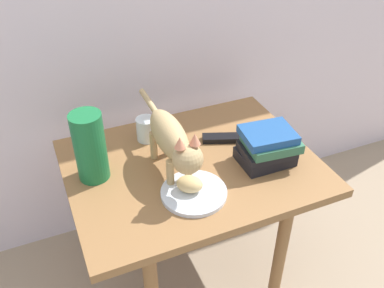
% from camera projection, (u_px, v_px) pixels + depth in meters
% --- Properties ---
extents(ground_plane, '(6.00, 6.00, 0.00)m').
position_uv_depth(ground_plane, '(192.00, 271.00, 1.74)').
color(ground_plane, gray).
extents(side_table, '(0.82, 0.63, 0.57)m').
position_uv_depth(side_table, '(192.00, 180.00, 1.45)').
color(side_table, olive).
rests_on(side_table, ground).
extents(plate, '(0.20, 0.20, 0.01)m').
position_uv_depth(plate, '(194.00, 193.00, 1.28)').
color(plate, silver).
rests_on(plate, side_table).
extents(bread_roll, '(0.10, 0.09, 0.05)m').
position_uv_depth(bread_roll, '(190.00, 184.00, 1.27)').
color(bread_roll, '#E0BC7A').
rests_on(bread_roll, plate).
extents(cat, '(0.09, 0.48, 0.23)m').
position_uv_depth(cat, '(172.00, 140.00, 1.29)').
color(cat, tan).
rests_on(cat, side_table).
extents(book_stack, '(0.19, 0.16, 0.12)m').
position_uv_depth(book_stack, '(268.00, 147.00, 1.38)').
color(book_stack, black).
rests_on(book_stack, side_table).
extents(green_vase, '(0.10, 0.10, 0.23)m').
position_uv_depth(green_vase, '(90.00, 147.00, 1.29)').
color(green_vase, '#196B38').
rests_on(green_vase, side_table).
extents(candle_jar, '(0.07, 0.07, 0.08)m').
position_uv_depth(candle_jar, '(146.00, 130.00, 1.50)').
color(candle_jar, silver).
rests_on(candle_jar, side_table).
extents(tv_remote, '(0.16, 0.09, 0.02)m').
position_uv_depth(tv_remote, '(223.00, 138.00, 1.51)').
color(tv_remote, black).
rests_on(tv_remote, side_table).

